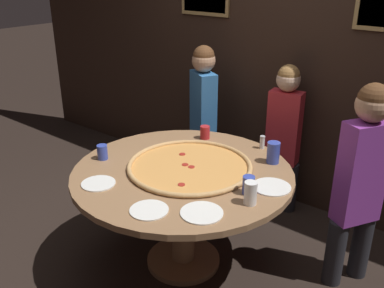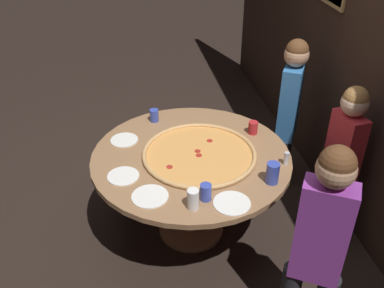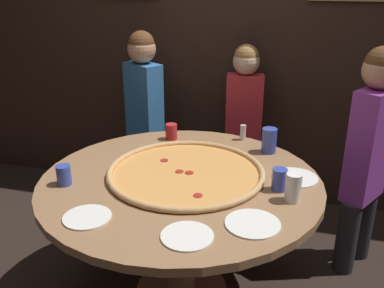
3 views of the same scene
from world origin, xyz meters
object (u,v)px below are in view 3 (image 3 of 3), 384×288
at_px(drink_cup_by_shaker, 171,132).
at_px(white_plate_far_back, 295,177).
at_px(diner_side_right, 244,119).
at_px(drink_cup_centre_back, 279,180).
at_px(diner_centre_back, 144,111).
at_px(white_plate_near_front, 253,224).
at_px(white_plate_beside_cup, 187,236).
at_px(drink_cup_far_left, 64,175).
at_px(dining_table, 181,203).
at_px(condiment_shaker, 243,132).
at_px(giant_pizza, 186,172).
at_px(drink_cup_near_left, 293,188).
at_px(drink_cup_front_edge, 269,141).
at_px(white_plate_right_side, 87,217).
at_px(diner_side_left, 368,150).

distance_m(drink_cup_by_shaker, white_plate_far_back, 0.87).
xyz_separation_m(drink_cup_by_shaker, diner_side_right, (0.38, 0.58, -0.07)).
bearing_deg(drink_cup_centre_back, diner_centre_back, 137.96).
bearing_deg(white_plate_near_front, diner_side_right, 99.97).
relative_size(drink_cup_by_shaker, white_plate_beside_cup, 0.46).
xyz_separation_m(drink_cup_far_left, white_plate_near_front, (0.96, -0.13, -0.05)).
relative_size(dining_table, condiment_shaker, 14.96).
height_order(dining_table, giant_pizza, giant_pizza).
relative_size(dining_table, drink_cup_near_left, 10.61).
height_order(giant_pizza, drink_cup_front_edge, drink_cup_front_edge).
height_order(drink_cup_centre_back, white_plate_far_back, drink_cup_centre_back).
xyz_separation_m(white_plate_right_side, white_plate_near_front, (0.70, 0.13, 0.00)).
height_order(drink_cup_by_shaker, diner_side_right, diner_side_right).
xyz_separation_m(dining_table, drink_cup_centre_back, (0.50, 0.01, 0.20)).
distance_m(drink_cup_near_left, white_plate_beside_cup, 0.57).
distance_m(giant_pizza, condiment_shaker, 0.62).
xyz_separation_m(drink_cup_near_left, condiment_shaker, (-0.34, 0.72, -0.02)).
bearing_deg(giant_pizza, white_plate_near_front, -44.47).
height_order(dining_table, diner_side_left, diner_side_left).
bearing_deg(dining_table, diner_side_right, 81.62).
bearing_deg(drink_cup_front_edge, condiment_shaker, 137.32).
xyz_separation_m(giant_pizza, diner_centre_back, (-0.58, 0.91, 0.01)).
relative_size(white_plate_far_back, diner_centre_back, 0.17).
relative_size(diner_side_right, diner_centre_back, 0.94).
bearing_deg(white_plate_right_side, drink_cup_centre_back, 31.31).
relative_size(giant_pizza, drink_cup_centre_back, 7.44).
height_order(drink_cup_far_left, drink_cup_front_edge, drink_cup_front_edge).
height_order(drink_cup_far_left, drink_cup_near_left, drink_cup_near_left).
height_order(white_plate_far_back, diner_side_right, diner_side_right).
height_order(giant_pizza, white_plate_far_back, giant_pizza).
height_order(condiment_shaker, diner_side_left, diner_side_left).
bearing_deg(drink_cup_centre_back, white_plate_near_front, -103.50).
relative_size(drink_cup_front_edge, drink_cup_by_shaker, 1.47).
xyz_separation_m(white_plate_right_side, diner_side_right, (0.45, 1.57, -0.02)).
bearing_deg(drink_cup_centre_back, white_plate_far_back, 64.61).
xyz_separation_m(condiment_shaker, diner_centre_back, (-0.79, 0.33, -0.02)).
bearing_deg(white_plate_right_side, drink_cup_by_shaker, 86.12).
relative_size(drink_cup_front_edge, drink_cup_near_left, 1.08).
height_order(drink_cup_by_shaker, white_plate_beside_cup, drink_cup_by_shaker).
bearing_deg(diner_side_left, drink_cup_by_shaker, -58.13).
bearing_deg(white_plate_far_back, drink_cup_by_shaker, 154.74).
relative_size(white_plate_right_side, white_plate_near_front, 0.89).
bearing_deg(drink_cup_near_left, diner_centre_back, 137.13).
xyz_separation_m(drink_cup_centre_back, diner_centre_back, (-1.06, 0.96, -0.03)).
height_order(white_plate_right_side, white_plate_beside_cup, same).
xyz_separation_m(white_plate_beside_cup, white_plate_near_front, (0.24, 0.16, 0.00)).
relative_size(drink_cup_centre_back, white_plate_far_back, 0.47).
bearing_deg(diner_centre_back, white_plate_beside_cup, 147.16).
height_order(dining_table, drink_cup_centre_back, drink_cup_centre_back).
bearing_deg(condiment_shaker, drink_cup_front_edge, -42.68).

